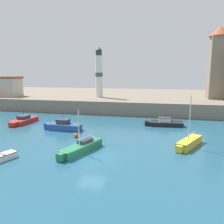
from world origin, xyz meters
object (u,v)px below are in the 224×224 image
Objects in this scene: motorboat_red_1 at (24,120)px; harbor_shed_far_end at (2,86)px; motorboat_black_2 at (165,123)px; motorboat_blue_3 at (64,126)px; sailboat_yellow_0 at (189,142)px; mooring_buoy at (76,135)px; sailboat_green_4 at (81,147)px; dinghy_white_5 at (1,157)px; lighthouse at (99,73)px.

harbor_shed_far_end is (-16.47, 15.46, 4.53)m from motorboat_red_1.
motorboat_blue_3 is (-14.20, -5.83, 0.10)m from motorboat_black_2.
motorboat_red_1 is 0.63× the size of harbor_shed_far_end.
sailboat_yellow_0 is at bearing -12.06° from motorboat_blue_3.
mooring_buoy is (-13.58, 0.47, -0.18)m from sailboat_yellow_0.
sailboat_yellow_0 is 11.83m from sailboat_green_4.
sailboat_yellow_0 is 0.92× the size of sailboat_green_4.
motorboat_black_2 is at bearing 39.04° from mooring_buoy.
sailboat_yellow_0 reaches higher than sailboat_green_4.
sailboat_green_4 is 1.90× the size of dinghy_white_5.
dinghy_white_5 is 0.28× the size of lighthouse.
motorboat_black_2 is (-2.56, 9.41, 0.04)m from sailboat_yellow_0.
harbor_shed_far_end reaches higher than sailboat_yellow_0.
motorboat_blue_3 reaches higher than motorboat_black_2.
mooring_buoy is (11.45, -5.77, -0.21)m from motorboat_red_1.
motorboat_blue_3 is at bearing 126.09° from sailboat_green_4.
motorboat_blue_3 reaches higher than dinghy_white_5.
motorboat_blue_3 is 4.46m from mooring_buoy.
motorboat_blue_3 is 22.11m from lighthouse.
motorboat_red_1 is 0.51× the size of lighthouse.
mooring_buoy is at bearing -80.67° from lighthouse.
motorboat_blue_3 is 0.48× the size of lighthouse.
sailboat_green_4 is (-11.03, -4.28, 0.04)m from sailboat_yellow_0.
sailboat_yellow_0 is 10.01× the size of mooring_buoy.
dinghy_white_5 is 9.49m from mooring_buoy.
lighthouse is (-0.05, 32.54, 7.83)m from dinghy_white_5.
motorboat_black_2 is 15.35m from motorboat_blue_3.
sailboat_green_4 reaches higher than dinghy_white_5.
motorboat_black_2 is 23.05m from dinghy_white_5.
sailboat_green_4 is at bearing -158.78° from sailboat_yellow_0.
dinghy_white_5 is (-6.43, -3.91, -0.18)m from sailboat_green_4.
motorboat_red_1 is 23.04m from harbor_shed_far_end.
sailboat_green_4 reaches higher than motorboat_blue_3.
harbor_shed_far_end is (-38.94, 12.29, 4.52)m from motorboat_black_2.
motorboat_red_1 reaches higher than mooring_buoy.
mooring_buoy is at bearing 65.91° from dinghy_white_5.
sailboat_yellow_0 is 0.96× the size of motorboat_red_1.
sailboat_yellow_0 is 47.06m from harbor_shed_far_end.
sailboat_yellow_0 reaches higher than motorboat_red_1.
lighthouse reaches higher than harbor_shed_far_end.
sailboat_yellow_0 is at bearing -74.77° from motorboat_black_2.
sailboat_yellow_0 is 1.75× the size of dinghy_white_5.
harbor_shed_far_end reaches higher than sailboat_green_4.
motorboat_red_1 is 21.05m from lighthouse.
motorboat_black_2 is 10.40× the size of mooring_buoy.
dinghy_white_5 is (-17.45, -8.19, -0.14)m from sailboat_yellow_0.
mooring_buoy is 35.40m from harbor_shed_far_end.
harbor_shed_far_end is (-24.05, 29.89, 4.70)m from dinghy_white_5.
harbor_shed_far_end reaches higher than dinghy_white_5.
harbor_shed_far_end is at bearing 142.76° from mooring_buoy.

